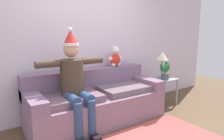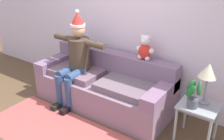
{
  "view_description": "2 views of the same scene",
  "coord_description": "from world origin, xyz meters",
  "px_view_note": "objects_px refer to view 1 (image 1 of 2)",
  "views": [
    {
      "loc": [
        -1.53,
        -1.71,
        1.41
      ],
      "look_at": [
        0.17,
        0.83,
        0.88
      ],
      "focal_mm": 31.4,
      "sensor_mm": 36.0,
      "label": 1
    },
    {
      "loc": [
        2.25,
        -1.99,
        2.31
      ],
      "look_at": [
        0.25,
        0.89,
        0.73
      ],
      "focal_mm": 41.79,
      "sensor_mm": 36.0,
      "label": 2
    }
  ],
  "objects_px": {
    "teddy_bear": "(115,57)",
    "side_table": "(163,83)",
    "couch": "(97,101)",
    "table_lamp": "(162,57)",
    "person_seated": "(75,81)",
    "potted_plant": "(165,71)"
  },
  "relations": [
    {
      "from": "teddy_bear",
      "to": "table_lamp",
      "type": "height_order",
      "value": "teddy_bear"
    },
    {
      "from": "couch",
      "to": "person_seated",
      "type": "distance_m",
      "value": 0.65
    },
    {
      "from": "person_seated",
      "to": "table_lamp",
      "type": "height_order",
      "value": "person_seated"
    },
    {
      "from": "side_table",
      "to": "couch",
      "type": "bearing_deg",
      "value": 177.46
    },
    {
      "from": "couch",
      "to": "side_table",
      "type": "xyz_separation_m",
      "value": [
        1.54,
        -0.07,
        0.11
      ]
    },
    {
      "from": "teddy_bear",
      "to": "couch",
      "type": "bearing_deg",
      "value": -154.85
    },
    {
      "from": "person_seated",
      "to": "potted_plant",
      "type": "xyz_separation_m",
      "value": [
        1.92,
        0.01,
        -0.06
      ]
    },
    {
      "from": "couch",
      "to": "person_seated",
      "type": "xyz_separation_m",
      "value": [
        -0.45,
        -0.16,
        0.44
      ]
    },
    {
      "from": "couch",
      "to": "potted_plant",
      "type": "distance_m",
      "value": 1.53
    },
    {
      "from": "person_seated",
      "to": "teddy_bear",
      "type": "height_order",
      "value": "person_seated"
    },
    {
      "from": "table_lamp",
      "to": "couch",
      "type": "bearing_deg",
      "value": -179.41
    },
    {
      "from": "couch",
      "to": "person_seated",
      "type": "height_order",
      "value": "person_seated"
    },
    {
      "from": "potted_plant",
      "to": "person_seated",
      "type": "bearing_deg",
      "value": -179.78
    },
    {
      "from": "couch",
      "to": "side_table",
      "type": "distance_m",
      "value": 1.55
    },
    {
      "from": "teddy_bear",
      "to": "side_table",
      "type": "xyz_separation_m",
      "value": [
        0.98,
        -0.33,
        -0.56
      ]
    },
    {
      "from": "side_table",
      "to": "table_lamp",
      "type": "distance_m",
      "value": 0.54
    },
    {
      "from": "teddy_bear",
      "to": "side_table",
      "type": "relative_size",
      "value": 0.7
    },
    {
      "from": "couch",
      "to": "potted_plant",
      "type": "height_order",
      "value": "potted_plant"
    },
    {
      "from": "couch",
      "to": "table_lamp",
      "type": "relative_size",
      "value": 4.08
    },
    {
      "from": "side_table",
      "to": "potted_plant",
      "type": "distance_m",
      "value": 0.29
    },
    {
      "from": "potted_plant",
      "to": "table_lamp",
      "type": "bearing_deg",
      "value": 60.94
    },
    {
      "from": "teddy_bear",
      "to": "potted_plant",
      "type": "relative_size",
      "value": 1.01
    }
  ]
}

